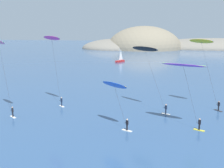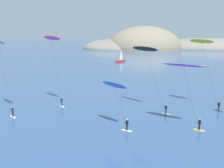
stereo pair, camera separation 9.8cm
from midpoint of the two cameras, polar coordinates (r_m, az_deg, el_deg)
headland_island at (r=197.47m, az=10.40°, el=7.11°), size 133.60×59.88×30.58m
sailboat_far at (r=116.03m, az=1.66°, el=4.79°), size 3.70×5.67×5.70m
kitesurfer_blue at (r=38.89m, az=0.75°, el=-0.88°), size 5.05×3.99×6.58m
kitesurfer_yellow at (r=50.90m, az=18.02°, el=7.19°), size 6.03×5.05×12.03m
kitesurfer_purple at (r=39.51m, az=14.54°, el=2.98°), size 6.43×4.00×9.14m
kitesurfer_pink at (r=48.37m, az=-21.70°, el=6.56°), size 5.69×4.84×12.06m
kitesurfer_black at (r=47.82m, az=7.05°, el=6.15°), size 7.16×5.96×10.83m
kitesurfer_magenta at (r=51.51m, az=-11.94°, el=8.05°), size 5.22×4.51×12.50m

